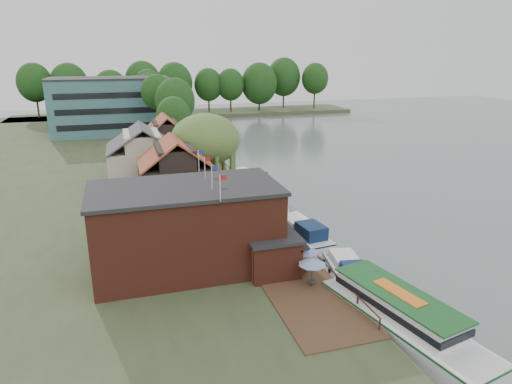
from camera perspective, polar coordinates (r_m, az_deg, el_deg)
ground at (r=46.07m, az=11.62°, el=-7.18°), size 260.00×260.00×0.00m
land_bank at (r=74.53m, az=-23.42°, el=1.61°), size 50.00×140.00×1.00m
quay_deck at (r=51.48m, az=-1.49°, el=-2.90°), size 6.00×50.00×0.10m
quay_rail at (r=52.51m, az=1.20°, el=-1.96°), size 0.20×49.00×1.00m
pub at (r=38.92m, az=-5.78°, el=-4.13°), size 20.00×11.00×7.30m
hotel_block at (r=107.29m, az=-17.67°, el=10.24°), size 25.40×12.40×12.30m
cottage_a at (r=52.73m, az=-10.05°, el=2.12°), size 8.60×7.60×8.50m
cottage_b at (r=62.19m, az=-13.95°, el=4.18°), size 9.60×8.60×8.50m
cottage_c at (r=71.26m, az=-11.16°, el=5.98°), size 7.60×7.60×8.50m
willow at (r=57.94m, az=-6.29°, el=4.62°), size 8.60×8.60×10.43m
umbrella_0 at (r=36.33m, az=7.01°, el=-9.89°), size 2.22×2.22×2.38m
umbrella_1 at (r=38.32m, az=6.27°, el=-8.35°), size 2.10×2.10×2.38m
umbrella_2 at (r=41.52m, az=2.93°, el=-6.17°), size 2.00×2.00×2.38m
umbrella_3 at (r=44.83m, az=2.03°, el=-4.34°), size 2.14×2.14×2.38m
umbrella_4 at (r=46.69m, az=0.83°, el=-3.43°), size 1.97×1.97×2.38m
umbrella_5 at (r=49.08m, az=-0.37°, el=-2.38°), size 2.24×2.24×2.38m
cruiser_0 at (r=39.88m, az=11.53°, el=-9.48°), size 4.40×9.37×2.15m
cruiser_1 at (r=47.25m, az=5.74°, el=-4.68°), size 4.39×10.21×2.40m
cruiser_2 at (r=54.71m, az=2.76°, el=-1.66°), size 5.43×9.35×2.12m
cruiser_3 at (r=67.17m, az=-0.82°, el=1.99°), size 5.88×9.61×2.19m
tour_boat at (r=33.78m, az=18.08°, el=-14.45°), size 6.68×14.31×3.01m
swan at (r=37.32m, az=15.56°, el=-13.27°), size 0.44×0.44×0.44m
bank_tree_0 at (r=81.65m, az=-10.20°, el=8.10°), size 6.01×6.01×10.33m
bank_tree_1 at (r=89.75m, az=-10.01°, el=9.78°), size 7.52×7.52×13.02m
bank_tree_2 at (r=96.86m, az=-12.20°, el=10.30°), size 6.28×6.28×13.39m
bank_tree_3 at (r=115.98m, az=-11.67°, el=11.07°), size 7.75×7.75×11.95m
bank_tree_4 at (r=123.02m, az=-13.26°, el=11.42°), size 6.14×6.14×12.47m
bank_tree_5 at (r=129.75m, az=-13.22°, el=11.87°), size 7.33×7.33×13.20m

